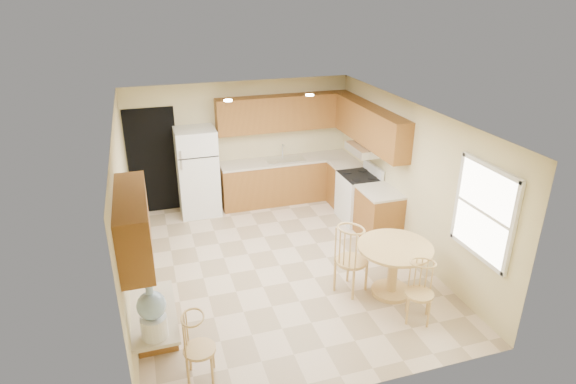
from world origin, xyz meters
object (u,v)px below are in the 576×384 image
object	(u,v)px
dining_table	(394,263)
chair_desk	(200,346)
refrigerator	(198,172)
chair_table_a	(355,256)
water_crock	(153,314)
stove	(358,197)
chair_table_b	(424,290)

from	to	relation	value
dining_table	chair_desk	xyz separation A→B (m)	(-2.91, -0.92, -0.00)
refrigerator	chair_desk	bearing A→B (deg)	-97.54
chair_table_a	water_crock	world-z (taller)	water_crock
stove	chair_desk	world-z (taller)	stove
dining_table	chair_desk	bearing A→B (deg)	-162.51
refrigerator	chair_table_a	xyz separation A→B (m)	(1.76, -3.46, -0.22)
chair_table_a	chair_desk	bearing A→B (deg)	-96.06
stove	chair_table_b	bearing A→B (deg)	-99.53
chair_table_b	water_crock	xyz separation A→B (m)	(-3.40, -0.17, 0.53)
refrigerator	dining_table	bearing A→B (deg)	-57.42
chair_desk	refrigerator	bearing A→B (deg)	-176.47
chair_desk	water_crock	world-z (taller)	water_crock
dining_table	chair_table_b	size ratio (longest dim) A/B	1.24
dining_table	chair_table_a	bearing A→B (deg)	164.81
stove	dining_table	world-z (taller)	stove
dining_table	stove	bearing A→B (deg)	76.72
chair_table_b	water_crock	bearing A→B (deg)	33.12
water_crock	dining_table	bearing A→B (deg)	15.09
chair_desk	chair_table_b	bearing A→B (deg)	104.66
water_crock	chair_table_a	bearing A→B (deg)	20.58
chair_table_a	chair_table_b	world-z (taller)	chair_table_a
stove	water_crock	world-z (taller)	water_crock
dining_table	chair_table_b	distance (m)	0.73
chair_table_b	chair_table_a	bearing A→B (deg)	-26.00
stove	chair_table_a	distance (m)	2.51
dining_table	chair_table_b	world-z (taller)	chair_table_b
chair_desk	chair_table_a	bearing A→B (deg)	125.40
chair_table_a	chair_table_b	bearing A→B (deg)	3.41
stove	dining_table	size ratio (longest dim) A/B	1.02
chair_desk	dining_table	bearing A→B (deg)	118.57
stove	chair_table_b	xyz separation A→B (m)	(-0.52, -3.13, 0.06)
dining_table	water_crock	distance (m)	3.52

